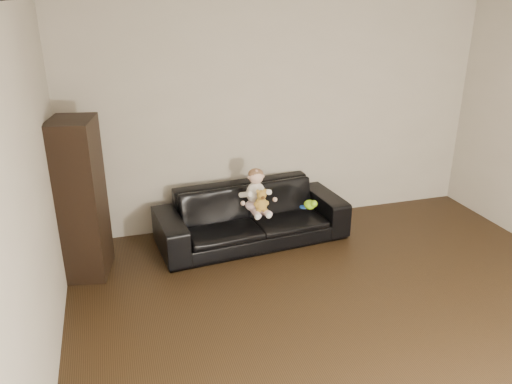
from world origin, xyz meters
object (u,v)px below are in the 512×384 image
object	(u,v)px
teddy_bear	(261,201)
toy_green	(310,205)
sofa	(252,215)
cabinet	(81,200)
baby	(256,193)
toy_blue_disc	(303,207)
toy_rattle	(310,205)

from	to	relation	value
teddy_bear	toy_green	size ratio (longest dim) A/B	1.68
teddy_bear	toy_green	distance (m)	0.59
sofa	cabinet	world-z (taller)	cabinet
toy_green	sofa	bearing A→B (deg)	158.75
cabinet	teddy_bear	xyz separation A→B (m)	(1.81, -0.06, -0.21)
baby	toy_blue_disc	xyz separation A→B (m)	(0.53, -0.06, -0.21)
cabinet	toy_rattle	size ratio (longest dim) A/B	21.32
toy_rattle	baby	bearing A→B (deg)	171.01
teddy_bear	toy_rattle	distance (m)	0.61
sofa	cabinet	size ratio (longest dim) A/B	1.34
teddy_bear	cabinet	bearing A→B (deg)	158.83
baby	toy_green	world-z (taller)	baby
toy_blue_disc	sofa	bearing A→B (deg)	162.26
baby	toy_green	distance (m)	0.62
sofa	teddy_bear	xyz separation A→B (m)	(0.03, -0.26, 0.28)
sofa	teddy_bear	bearing A→B (deg)	-88.64
teddy_bear	toy_blue_disc	world-z (taller)	teddy_bear
baby	toy_green	bearing A→B (deg)	-19.26
sofa	teddy_bear	world-z (taller)	teddy_bear
cabinet	toy_rattle	world-z (taller)	cabinet
sofa	toy_blue_disc	bearing A→B (deg)	-23.04
baby	toy_blue_disc	size ratio (longest dim) A/B	5.52
toy_blue_disc	teddy_bear	bearing A→B (deg)	-170.61
sofa	toy_rattle	distance (m)	0.67
toy_blue_disc	toy_rattle	bearing A→B (deg)	-26.68
sofa	toy_rattle	bearing A→B (deg)	-24.03
toy_rattle	toy_blue_disc	bearing A→B (deg)	153.32
sofa	toy_green	world-z (taller)	sofa
toy_rattle	toy_blue_disc	xyz separation A→B (m)	(-0.07, 0.03, -0.03)
cabinet	baby	distance (m)	1.81
baby	toy_rattle	bearing A→B (deg)	-16.70
teddy_bear	toy_rattle	bearing A→B (deg)	-13.99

